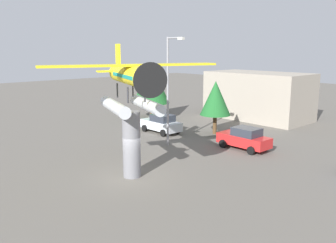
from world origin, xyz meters
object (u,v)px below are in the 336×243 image
(floatplane_monument, at_px, (131,84))
(tree_east, at_px, (215,98))
(tree_west, at_px, (151,83))
(car_mid_red, at_px, (244,138))
(car_near_silver, at_px, (161,123))
(streetlight_primary, at_px, (169,85))
(storefront_building, at_px, (258,96))
(display_pedestal, at_px, (132,144))

(floatplane_monument, height_order, tree_east, floatplane_monument)
(floatplane_monument, distance_m, tree_west, 19.61)
(floatplane_monument, height_order, car_mid_red, floatplane_monument)
(tree_west, bearing_deg, car_near_silver, -32.24)
(streetlight_primary, xyz_separation_m, storefront_building, (-2.06, 15.38, -2.39))
(storefront_building, distance_m, tree_east, 9.63)
(display_pedestal, xyz_separation_m, streetlight_primary, (-3.87, 6.62, 2.95))
(streetlight_primary, distance_m, storefront_building, 15.70)
(streetlight_primary, bearing_deg, display_pedestal, -59.72)
(floatplane_monument, relative_size, streetlight_primary, 1.17)
(storefront_building, height_order, tree_east, storefront_building)
(car_near_silver, relative_size, streetlight_primary, 0.48)
(display_pedestal, xyz_separation_m, tree_east, (-4.11, 12.57, 1.29))
(storefront_building, height_order, tree_west, tree_west)
(car_near_silver, xyz_separation_m, storefront_building, (1.88, 12.82, 1.72))
(floatplane_monument, bearing_deg, car_near_silver, 150.88)
(car_near_silver, bearing_deg, display_pedestal, 130.35)
(car_mid_red, xyz_separation_m, storefront_building, (-6.82, 11.72, 1.72))
(car_mid_red, bearing_deg, storefront_building, -59.79)
(storefront_building, xyz_separation_m, tree_east, (1.81, -9.43, 0.73))
(car_near_silver, xyz_separation_m, tree_west, (-6.41, 4.04, 3.16))
(display_pedestal, distance_m, tree_west, 19.52)
(tree_east, bearing_deg, floatplane_monument, -71.44)
(floatplane_monument, distance_m, car_mid_red, 11.45)
(car_mid_red, bearing_deg, streetlight_primary, 37.51)
(car_near_silver, bearing_deg, tree_west, -32.24)
(car_mid_red, bearing_deg, tree_east, -24.51)
(floatplane_monument, relative_size, tree_east, 2.06)
(storefront_building, bearing_deg, display_pedestal, -74.93)
(floatplane_monument, height_order, streetlight_primary, streetlight_primary)
(streetlight_primary, height_order, tree_west, streetlight_primary)
(car_near_silver, xyz_separation_m, car_mid_red, (8.71, 1.10, 0.00))
(car_mid_red, distance_m, tree_east, 6.03)
(car_near_silver, height_order, car_mid_red, same)
(car_mid_red, distance_m, tree_west, 15.72)
(display_pedestal, xyz_separation_m, floatplane_monument, (0.12, -0.05, 3.72))
(streetlight_primary, xyz_separation_m, tree_west, (-10.35, 6.61, -0.96))
(display_pedestal, bearing_deg, tree_east, 108.12)
(car_mid_red, bearing_deg, tree_west, -11.03)
(car_near_silver, bearing_deg, floatplane_monument, 130.66)
(tree_west, bearing_deg, floatplane_monument, -42.79)
(display_pedestal, height_order, car_near_silver, display_pedestal)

